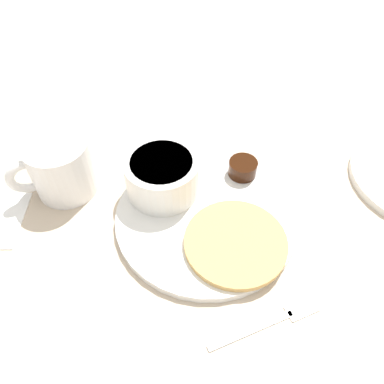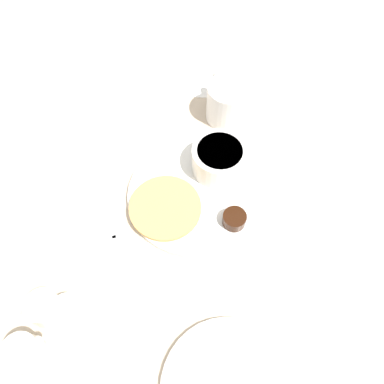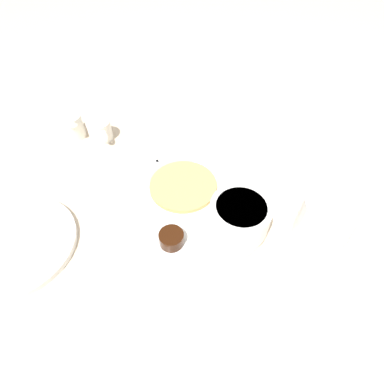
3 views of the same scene
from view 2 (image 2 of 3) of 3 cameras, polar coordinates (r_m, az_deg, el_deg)
ground_plane at (r=0.74m, az=0.24°, el=-0.62°), size 4.00×4.00×0.00m
plate at (r=0.74m, az=0.24°, el=-0.39°), size 0.26×0.26×0.01m
pancake_stack at (r=0.71m, az=-4.12°, el=-2.36°), size 0.14×0.14×0.01m
bowl at (r=0.74m, az=4.15°, el=5.12°), size 0.11×0.11×0.06m
syrup_cup at (r=0.69m, az=6.46°, el=-4.12°), size 0.04×0.04×0.02m
butter_ramekin at (r=0.75m, az=5.78°, el=4.64°), size 0.05×0.05×0.04m
coffee_mug at (r=0.83m, az=5.40°, el=13.55°), size 0.09×0.12×0.09m
creamer_pitcher_near at (r=0.68m, az=-21.44°, el=-16.11°), size 0.07×0.06×0.05m
creamer_pitcher_far at (r=0.67m, az=-24.19°, el=-21.56°), size 0.07×0.06×0.06m
fork at (r=0.72m, az=-12.11°, el=-5.48°), size 0.05×0.14×0.00m
napkin at (r=0.92m, az=1.20°, el=15.94°), size 0.11×0.09×0.00m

